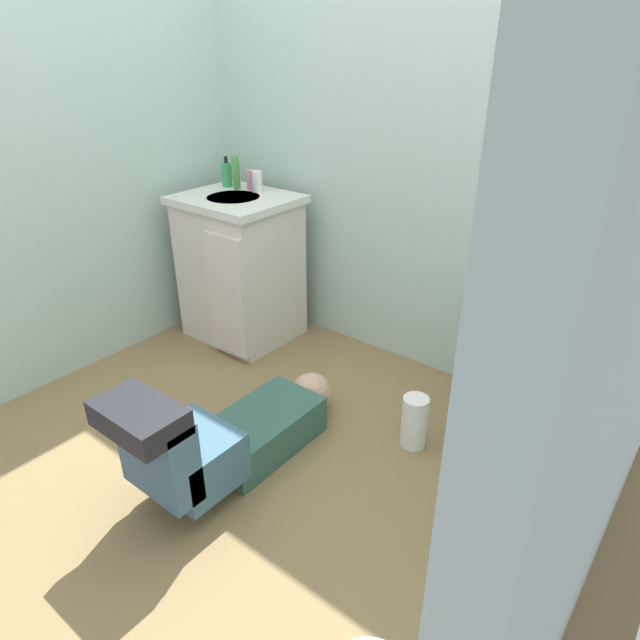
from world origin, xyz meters
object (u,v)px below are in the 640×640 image
Objects in this scene: person_plumber at (229,434)px; toiletry_bag at (577,263)px; bottle_white at (257,182)px; soap_dispenser at (227,174)px; paper_towel_roll at (414,422)px; toilet at (521,363)px; bottle_green at (236,173)px; bottle_pink at (251,180)px; faucet at (254,182)px; vanity_cabinet at (241,267)px; toilet_paper_roll at (497,564)px; tissue_box at (537,256)px.

person_plumber is 8.59× the size of toiletry_bag.
bottle_white is (-1.67, 0.00, 0.07)m from toiletry_bag.
bottle_white is at bearing 4.16° from soap_dispenser.
bottle_white is at bearing 161.91° from paper_towel_roll.
toiletry_bag is at bearing -0.11° from bottle_white.
toiletry_bag is 0.52× the size of paper_towel_roll.
toilet is 4.21× the size of bottle_green.
paper_towel_roll is at bearing -133.20° from toilet.
soap_dispenser is 1.55× the size of bottle_pink.
paper_towel_roll is (1.29, -0.42, -0.75)m from faucet.
vanity_cabinet is 8.20× the size of faucet.
person_plumber is 1.49m from toiletry_bag.
bottle_pink reaches higher than faucet.
bottle_green is at bearing -163.60° from faucet.
bottle_green is 0.75× the size of paper_towel_roll.
toilet is 1.23m from person_plumber.
toilet is 6.82× the size of toilet_paper_roll.
bottle_pink is at bearing 129.13° from person_plumber.
bottle_pink is 2.20m from toilet_paper_roll.
soap_dispenser is at bearing 158.31° from toilet_paper_roll.
faucet is at bearing 176.48° from toilet.
toilet_paper_roll is (1.93, -0.79, -0.86)m from bottle_green.
toiletry_bag is 0.90m from paper_towel_roll.
bottle_pink is at bearing 169.21° from faucet.
bottle_pink is at bearing 9.28° from soap_dispenser.
toilet is 0.83m from toilet_paper_roll.
tissue_box is 1.14m from toilet_paper_roll.
vanity_cabinet is 6.61× the size of toiletry_bag.
bottle_green reaches higher than bottle_white.
bottle_white reaches higher than toilet.
vanity_cabinet is 1.19m from person_plumber.
toilet is 6.73× the size of bottle_white.
soap_dispenser is (-0.19, -0.02, 0.02)m from faucet.
person_plumber is (0.79, -1.01, -0.69)m from faucet.
vanity_cabinet is at bearing -175.32° from toiletry_bag.
soap_dispenser reaches higher than toiletry_bag.
bottle_white is (-1.56, 0.09, 0.51)m from toilet.
bottle_green is at bearing 157.70° from toilet_paper_roll.
soap_dispenser is at bearing 173.07° from bottle_green.
vanity_cabinet is 0.52m from soap_dispenser.
bottle_green is at bearing 164.51° from paper_towel_roll.
bottle_pink is 0.96× the size of bottle_white.
tissue_box reaches higher than paper_towel_roll.
toiletry_bag is at bearing 47.88° from person_plumber.
paper_towel_roll is at bearing 142.95° from toilet_paper_roll.
toilet is 0.50m from paper_towel_roll.
soap_dispenser is 0.70× the size of paper_towel_roll.
bottle_pink is (0.16, 0.03, -0.01)m from soap_dispenser.
faucet reaches higher than person_plumber.
paper_towel_roll is at bearing -18.09° from bottle_white.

